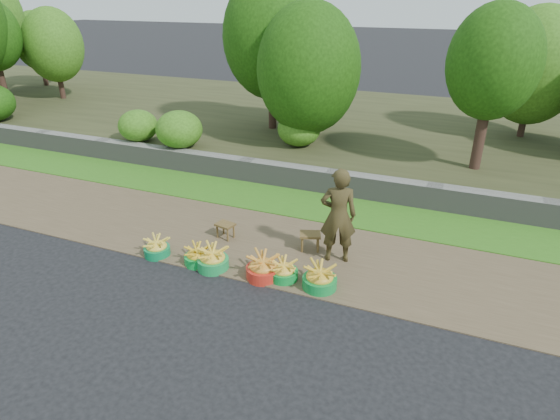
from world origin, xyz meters
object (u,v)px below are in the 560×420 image
at_px(basin_e, 284,271).
at_px(basin_f, 320,278).
at_px(basin_d, 263,268).
at_px(basin_c, 213,259).
at_px(stool_right, 310,237).
at_px(basin_a, 157,248).
at_px(stool_left, 225,227).
at_px(vendor_woman, 338,216).
at_px(basin_b, 197,256).

relative_size(basin_e, basin_f, 0.86).
bearing_deg(basin_d, basin_e, 14.07).
bearing_deg(basin_d, basin_c, -176.08).
distance_m(basin_c, stool_right, 1.79).
bearing_deg(basin_a, stool_left, 50.68).
distance_m(basin_f, stool_left, 2.35).
height_order(basin_e, vendor_woman, vendor_woman).
distance_m(basin_a, basin_e, 2.38).
xyz_separation_m(basin_a, basin_f, (3.00, 0.12, 0.03)).
bearing_deg(basin_d, basin_b, -178.57).
relative_size(basin_b, vendor_woman, 0.27).
relative_size(basin_f, vendor_woman, 0.32).
relative_size(stool_left, vendor_woman, 0.23).
bearing_deg(basin_d, vendor_woman, 46.02).
distance_m(basin_b, basin_e, 1.56).
height_order(basin_c, stool_left, basin_c).
height_order(basin_a, stool_right, stool_right).
xyz_separation_m(basin_e, stool_right, (0.09, 1.06, 0.12)).
xyz_separation_m(basin_d, vendor_woman, (0.96, 0.99, 0.68)).
height_order(basin_a, basin_e, basin_e).
bearing_deg(basin_f, basin_c, -176.14).
relative_size(basin_d, stool_left, 1.45).
height_order(basin_b, vendor_woman, vendor_woman).
distance_m(basin_a, basin_f, 3.00).
xyz_separation_m(basin_a, basin_d, (2.04, 0.06, 0.03)).
distance_m(stool_left, stool_right, 1.64).
bearing_deg(basin_a, vendor_woman, 19.29).
bearing_deg(vendor_woman, basin_f, 71.51).
relative_size(basin_c, stool_left, 1.41).
height_order(basin_c, basin_d, basin_d).
distance_m(basin_d, vendor_woman, 1.54).
distance_m(basin_b, stool_right, 2.02).
bearing_deg(basin_c, vendor_woman, 29.56).
bearing_deg(basin_e, basin_d, -165.93).
height_order(basin_e, stool_right, basin_e).
xyz_separation_m(basin_d, stool_left, (-1.21, 0.96, 0.07)).
bearing_deg(basin_b, basin_d, 1.43).
xyz_separation_m(basin_b, basin_d, (1.22, 0.03, 0.03)).
xyz_separation_m(basin_a, stool_right, (2.47, 1.20, 0.13)).
xyz_separation_m(basin_b, basin_e, (1.55, 0.11, 0.01)).
bearing_deg(basin_c, basin_f, 3.86).
bearing_deg(basin_d, basin_a, -178.37).
xyz_separation_m(basin_d, basin_e, (0.33, 0.08, -0.03)).
bearing_deg(basin_d, stool_left, 141.51).
relative_size(basin_f, stool_right, 1.23).
height_order(basin_c, basin_f, basin_f).
bearing_deg(basin_f, basin_b, -177.53).
distance_m(basin_d, basin_e, 0.34).
relative_size(stool_right, vendor_woman, 0.26).
distance_m(basin_e, basin_f, 0.63).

